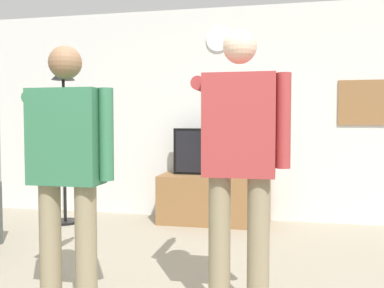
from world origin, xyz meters
name	(u,v)px	position (x,y,z in m)	size (l,w,h in m)	color
back_wall	(220,114)	(0.00, 2.95, 1.35)	(6.40, 0.10, 2.70)	silver
tv_stand	(214,199)	(-0.02, 2.60, 0.30)	(1.35, 0.54, 0.59)	olive
television	(215,152)	(-0.02, 2.65, 0.88)	(1.04, 0.07, 0.58)	black
wall_clock	(218,39)	(-0.02, 2.89, 2.29)	(0.30, 0.30, 0.03)	white
framed_picture	(370,102)	(1.81, 2.90, 1.48)	(0.73, 0.04, 0.54)	olive
floor_lamp	(64,113)	(-1.83, 2.24, 1.36)	(0.32, 0.32, 1.90)	black
person_standing_nearer_lamp	(68,162)	(-0.58, 0.03, 0.99)	(0.64, 0.78, 1.73)	gray
person_standing_nearer_couch	(239,155)	(0.51, 0.18, 1.04)	(0.62, 0.78, 1.81)	gray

